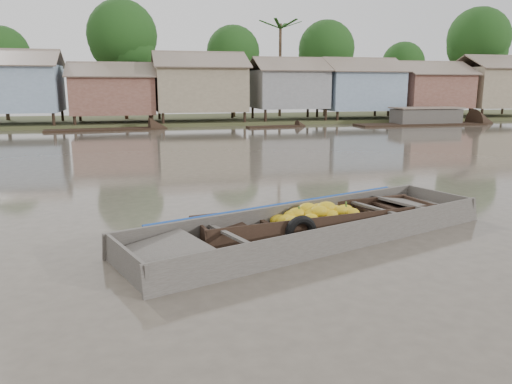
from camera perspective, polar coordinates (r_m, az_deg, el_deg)
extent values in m
plane|color=#4E463C|center=(9.66, 2.18, -5.71)|extent=(120.00, 120.00, 0.00)
cube|color=#384723|center=(42.01, -10.41, 7.94)|extent=(120.00, 12.00, 0.50)
cube|color=#7D94AC|center=(39.15, -26.02, 10.59)|extent=(6.20, 5.20, 3.20)
cube|color=brown|center=(37.82, -26.76, 13.63)|extent=(6.60, 3.02, 1.28)
cube|color=brown|center=(40.56, -25.88, 13.53)|extent=(6.60, 3.02, 1.28)
cube|color=brown|center=(38.36, -15.97, 10.59)|extent=(5.80, 4.60, 2.70)
cube|color=brown|center=(37.12, -16.20, 13.32)|extent=(6.20, 2.67, 1.14)
cube|color=brown|center=(39.61, -16.07, 13.23)|extent=(6.20, 2.67, 1.14)
cube|color=gray|center=(38.66, -6.45, 11.65)|extent=(6.50, 5.30, 3.30)
cube|color=brown|center=(37.29, -6.24, 14.86)|extent=(6.90, 3.08, 1.31)
cube|color=brown|center=(40.12, -6.80, 14.66)|extent=(6.90, 3.08, 1.31)
cube|color=gray|center=(40.18, 3.70, 11.64)|extent=(5.40, 4.70, 2.90)
cube|color=brown|center=(39.00, 4.32, 14.41)|extent=(5.80, 2.73, 1.17)
cube|color=brown|center=(41.42, 3.20, 14.29)|extent=(5.80, 2.73, 1.17)
cube|color=#7D94AC|center=(42.37, 11.62, 11.32)|extent=(6.00, 5.00, 3.10)
cube|color=brown|center=(41.18, 12.56, 14.04)|extent=(6.40, 2.90, 1.24)
cube|color=brown|center=(43.62, 10.96, 13.99)|extent=(6.40, 2.90, 1.24)
cube|color=brown|center=(45.52, 19.17, 10.88)|extent=(5.70, 4.90, 2.80)
cube|color=brown|center=(44.43, 20.28, 13.18)|extent=(6.10, 2.85, 1.21)
cube|color=brown|center=(46.66, 18.43, 13.22)|extent=(6.10, 2.85, 1.21)
cube|color=gray|center=(49.33, 25.66, 10.71)|extent=(6.30, 5.10, 3.40)
cube|color=brown|center=(48.30, 26.95, 13.14)|extent=(6.70, 2.96, 1.26)
cube|color=brown|center=(50.44, 24.88, 13.24)|extent=(6.70, 2.96, 1.26)
cylinder|color=#473323|center=(43.86, -26.72, 10.24)|extent=(0.28, 0.28, 4.90)
sphere|color=#113410|center=(43.92, -27.08, 13.88)|extent=(4.20, 4.20, 4.20)
cylinder|color=#473323|center=(41.83, -14.77, 12.05)|extent=(0.28, 0.28, 6.30)
sphere|color=#113410|center=(42.00, -15.05, 16.96)|extent=(5.40, 5.40, 5.40)
cylinder|color=#473323|center=(43.68, -2.59, 11.73)|extent=(0.28, 0.28, 5.25)
sphere|color=#113410|center=(43.76, -2.63, 15.66)|extent=(4.50, 4.50, 4.50)
cylinder|color=#473323|center=(44.99, 7.93, 11.87)|extent=(0.28, 0.28, 5.60)
sphere|color=#113410|center=(45.09, 8.05, 15.93)|extent=(4.80, 4.80, 4.80)
cylinder|color=#473323|center=(49.37, 16.30, 10.91)|extent=(0.28, 0.28, 4.55)
sphere|color=#113410|center=(49.41, 16.48, 13.92)|extent=(3.90, 3.90, 3.90)
cylinder|color=#473323|center=(52.40, 23.71, 11.58)|extent=(0.28, 0.28, 6.65)
sphere|color=#113410|center=(52.56, 24.07, 15.71)|extent=(5.70, 5.70, 5.70)
cylinder|color=#473323|center=(44.16, 2.76, 13.52)|extent=(0.24, 0.24, 8.00)
cube|color=black|center=(10.76, 7.15, -4.36)|extent=(5.34, 1.77, 0.08)
cube|color=black|center=(11.18, 5.75, -2.58)|extent=(5.33, 0.93, 0.50)
cube|color=black|center=(10.23, 8.75, -4.08)|extent=(5.33, 0.93, 0.50)
cube|color=black|center=(12.18, 18.01, -1.91)|extent=(0.23, 1.16, 0.47)
cube|color=black|center=(11.88, 16.35, -1.85)|extent=(1.05, 1.13, 0.19)
cube|color=black|center=(9.73, -6.47, -4.87)|extent=(0.23, 1.16, 0.47)
cube|color=black|center=(9.84, -3.92, -4.26)|extent=(1.05, 1.13, 0.19)
cube|color=black|center=(10.14, 0.99, -3.50)|extent=(0.26, 1.12, 0.05)
cube|color=black|center=(11.33, 12.74, -2.12)|extent=(0.26, 1.12, 0.05)
ellipsoid|color=yellow|center=(10.80, 5.92, -2.41)|extent=(0.38, 0.29, 0.21)
ellipsoid|color=yellow|center=(10.29, 3.41, -3.31)|extent=(0.47, 0.36, 0.26)
ellipsoid|color=yellow|center=(10.66, 5.87, -2.35)|extent=(0.41, 0.31, 0.23)
ellipsoid|color=yellow|center=(10.74, 5.99, -2.30)|extent=(0.42, 0.32, 0.23)
ellipsoid|color=yellow|center=(11.07, 7.47, -2.28)|extent=(0.40, 0.31, 0.23)
ellipsoid|color=yellow|center=(10.73, 6.67, -2.18)|extent=(0.45, 0.34, 0.25)
ellipsoid|color=yellow|center=(10.20, 4.24, -3.49)|extent=(0.47, 0.36, 0.26)
ellipsoid|color=yellow|center=(10.47, 8.47, -3.36)|extent=(0.38, 0.29, 0.21)
ellipsoid|color=yellow|center=(10.60, 7.79, -2.35)|extent=(0.42, 0.32, 0.24)
ellipsoid|color=yellow|center=(11.11, 7.55, -2.28)|extent=(0.39, 0.30, 0.22)
ellipsoid|color=yellow|center=(10.56, 5.92, -1.91)|extent=(0.44, 0.34, 0.25)
ellipsoid|color=yellow|center=(11.20, 9.24, -2.30)|extent=(0.41, 0.31, 0.23)
ellipsoid|color=yellow|center=(10.78, 8.94, -2.12)|extent=(0.43, 0.33, 0.24)
ellipsoid|color=yellow|center=(10.74, 9.64, -2.10)|extent=(0.37, 0.28, 0.21)
ellipsoid|color=yellow|center=(10.68, 8.02, -1.80)|extent=(0.48, 0.36, 0.27)
ellipsoid|color=yellow|center=(10.43, 4.14, -2.67)|extent=(0.40, 0.31, 0.23)
ellipsoid|color=yellow|center=(10.72, 7.13, -1.82)|extent=(0.36, 0.27, 0.20)
ellipsoid|color=yellow|center=(10.77, 5.24, -2.22)|extent=(0.37, 0.28, 0.21)
ellipsoid|color=yellow|center=(10.29, 6.26, -3.02)|extent=(0.36, 0.27, 0.20)
ellipsoid|color=yellow|center=(10.49, 6.43, -2.46)|extent=(0.44, 0.33, 0.25)
ellipsoid|color=yellow|center=(10.47, 7.18, -2.22)|extent=(0.44, 0.34, 0.25)
ellipsoid|color=yellow|center=(10.15, 4.61, -3.81)|extent=(0.46, 0.35, 0.26)
ellipsoid|color=yellow|center=(10.27, 3.02, -3.81)|extent=(0.36, 0.28, 0.20)
ellipsoid|color=yellow|center=(10.60, 8.46, -2.60)|extent=(0.41, 0.31, 0.23)
ellipsoid|color=yellow|center=(10.40, 2.64, -3.25)|extent=(0.43, 0.33, 0.24)
ellipsoid|color=yellow|center=(11.22, 10.08, -2.07)|extent=(0.46, 0.35, 0.26)
ellipsoid|color=yellow|center=(10.06, 3.91, -4.28)|extent=(0.37, 0.28, 0.21)
ellipsoid|color=yellow|center=(10.92, 10.82, -2.42)|extent=(0.43, 0.33, 0.24)
ellipsoid|color=yellow|center=(10.17, 4.84, -3.87)|extent=(0.45, 0.35, 0.26)
ellipsoid|color=yellow|center=(10.47, 4.74, -2.49)|extent=(0.47, 0.36, 0.26)
cylinder|color=#3F6626|center=(10.41, 4.94, -2.12)|extent=(0.04, 0.04, 0.17)
cylinder|color=#3F6626|center=(10.73, 8.11, -1.77)|extent=(0.04, 0.04, 0.17)
cylinder|color=#3F6626|center=(10.97, 10.25, -1.53)|extent=(0.04, 0.04, 0.17)
torus|color=black|center=(11.42, 7.26, -2.21)|extent=(0.68, 0.27, 0.66)
torus|color=black|center=(9.80, 5.15, -4.59)|extent=(0.70, 0.27, 0.68)
cube|color=#413D37|center=(10.02, 6.59, -5.60)|extent=(7.74, 4.07, 0.08)
cube|color=#413D37|center=(10.65, 3.42, -2.95)|extent=(7.41, 2.74, 0.62)
cube|color=#413D37|center=(9.28, 10.32, -5.43)|extent=(7.41, 2.74, 0.62)
cube|color=#413D37|center=(12.66, 20.05, -1.23)|extent=(0.69, 1.82, 0.59)
cube|color=#413D37|center=(12.13, 18.19, -1.30)|extent=(1.79, 1.99, 0.24)
cube|color=#413D37|center=(8.16, -14.71, -8.13)|extent=(0.69, 1.82, 0.59)
cube|color=#413D37|center=(8.35, -10.39, -6.91)|extent=(1.79, 1.99, 0.24)
cube|color=#413D37|center=(8.89, -2.48, -5.17)|extent=(0.70, 1.76, 0.05)
cube|color=#413D37|center=(11.13, 13.90, -1.96)|extent=(0.70, 1.76, 0.05)
cube|color=#665E54|center=(10.01, 6.60, -5.34)|extent=(5.97, 3.33, 0.02)
cube|color=navy|center=(10.64, 3.24, -1.64)|extent=(5.98, 2.17, 0.15)
torus|color=olive|center=(11.44, 16.94, -3.42)|extent=(0.44, 0.44, 0.06)
torus|color=olive|center=(11.42, 16.95, -3.22)|extent=(0.35, 0.35, 0.06)
cube|color=black|center=(34.50, -17.36, 6.62)|extent=(7.04, 2.15, 0.35)
cube|color=black|center=(39.37, 18.24, 7.19)|extent=(9.92, 2.24, 0.35)
cube|color=black|center=(35.45, 2.06, 7.30)|extent=(3.98, 1.30, 0.35)
cube|color=black|center=(40.18, 18.83, 8.10)|extent=(5.00, 2.00, 1.20)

